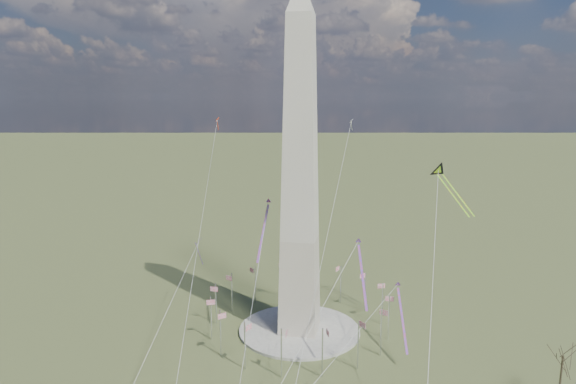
# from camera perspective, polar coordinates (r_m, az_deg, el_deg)

# --- Properties ---
(ground) EXTENTS (2000.00, 2000.00, 0.00)m
(ground) POSITION_cam_1_polar(r_m,az_deg,el_deg) (158.71, 1.28, -15.20)
(ground) COLOR #485128
(ground) RESTS_ON ground
(plaza) EXTENTS (36.00, 36.00, 0.80)m
(plaza) POSITION_cam_1_polar(r_m,az_deg,el_deg) (158.54, 1.28, -15.07)
(plaza) COLOR #B8B6A9
(plaza) RESTS_ON ground
(washington_monument) EXTENTS (15.56, 15.56, 100.00)m
(washington_monument) POSITION_cam_1_polar(r_m,az_deg,el_deg) (144.50, 1.36, 2.19)
(washington_monument) COLOR #BDB19E
(washington_monument) RESTS_ON plaza
(flagpole_ring) EXTENTS (54.40, 54.40, 13.00)m
(flagpole_ring) POSITION_cam_1_polar(r_m,az_deg,el_deg) (155.69, 1.29, -12.79)
(flagpole_ring) COLOR silver
(flagpole_ring) RESTS_ON ground
(tree_near) EXTENTS (9.70, 9.70, 16.97)m
(tree_near) POSITION_cam_1_polar(r_m,az_deg,el_deg) (136.45, 28.28, -15.40)
(tree_near) COLOR #433A29
(tree_near) RESTS_ON ground
(kite_delta_black) EXTENTS (12.53, 15.59, 13.54)m
(kite_delta_black) POSITION_cam_1_polar(r_m,az_deg,el_deg) (156.03, 16.61, 1.97)
(kite_delta_black) COLOR black
(kite_delta_black) RESTS_ON ground
(kite_diamond_purple) EXTENTS (1.80, 2.91, 9.21)m
(kite_diamond_purple) POSITION_cam_1_polar(r_m,az_deg,el_deg) (168.45, -9.89, -5.79)
(kite_diamond_purple) COLOR #3F186C
(kite_diamond_purple) RESTS_ON ground
(kite_streamer_left) EXTENTS (4.60, 18.59, 12.85)m
(kite_streamer_left) POSITION_cam_1_polar(r_m,az_deg,el_deg) (134.06, 8.14, -8.08)
(kite_streamer_left) COLOR red
(kite_streamer_left) RESTS_ON ground
(kite_streamer_mid) EXTENTS (2.73, 20.22, 13.88)m
(kite_streamer_mid) POSITION_cam_1_polar(r_m,az_deg,el_deg) (148.59, -2.60, -3.38)
(kite_streamer_mid) COLOR red
(kite_streamer_mid) RESTS_ON ground
(kite_streamer_right) EXTENTS (3.84, 18.76, 12.91)m
(kite_streamer_right) POSITION_cam_1_polar(r_m,az_deg,el_deg) (148.27, 12.45, -12.56)
(kite_streamer_right) COLOR red
(kite_streamer_right) RESTS_ON ground
(kite_small_red) EXTENTS (1.76, 1.64, 4.92)m
(kite_small_red) POSITION_cam_1_polar(r_m,az_deg,el_deg) (192.46, -7.84, 7.89)
(kite_small_red) COLOR red
(kite_small_red) RESTS_ON ground
(kite_small_white) EXTENTS (1.15, 1.81, 4.05)m
(kite_small_white) POSITION_cam_1_polar(r_m,az_deg,el_deg) (181.14, 7.07, 7.73)
(kite_small_white) COLOR white
(kite_small_white) RESTS_ON ground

